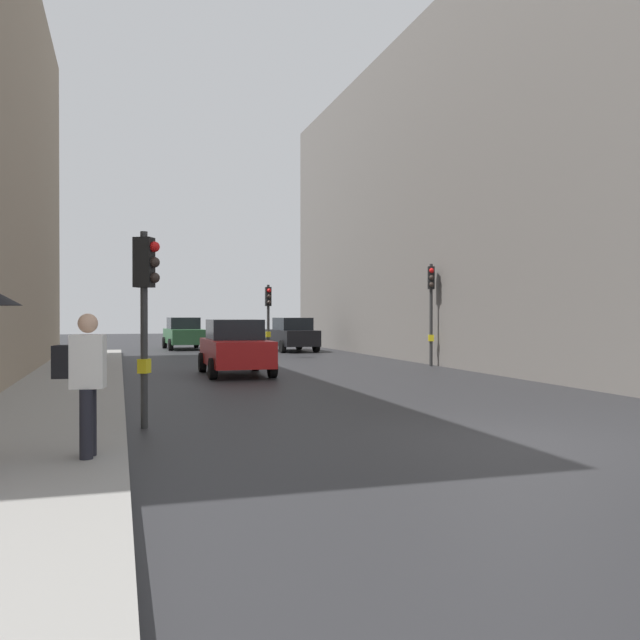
{
  "coord_description": "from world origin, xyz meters",
  "views": [
    {
      "loc": [
        -5.76,
        -8.53,
        1.91
      ],
      "look_at": [
        0.06,
        10.45,
        1.76
      ],
      "focal_mm": 36.9,
      "sensor_mm": 36.0,
      "label": 1
    }
  ],
  "objects_px": {
    "traffic_light_far_median": "(268,308)",
    "car_red_sedan": "(235,347)",
    "car_green_estate": "(184,333)",
    "traffic_light_mid_street": "(431,296)",
    "pedestrian_with_black_backpack": "(84,376)",
    "traffic_light_near_right": "(145,293)",
    "car_dark_suv": "(291,335)"
  },
  "relations": [
    {
      "from": "traffic_light_mid_street",
      "to": "car_red_sedan",
      "type": "height_order",
      "value": "traffic_light_mid_street"
    },
    {
      "from": "traffic_light_far_median",
      "to": "car_red_sedan",
      "type": "height_order",
      "value": "traffic_light_far_median"
    },
    {
      "from": "traffic_light_far_median",
      "to": "car_green_estate",
      "type": "xyz_separation_m",
      "value": [
        -2.85,
        8.83,
        -1.36
      ]
    },
    {
      "from": "traffic_light_mid_street",
      "to": "car_red_sedan",
      "type": "xyz_separation_m",
      "value": [
        -7.54,
        -1.24,
        -1.75
      ]
    },
    {
      "from": "car_red_sedan",
      "to": "pedestrian_with_black_backpack",
      "type": "distance_m",
      "value": 12.95
    },
    {
      "from": "traffic_light_mid_street",
      "to": "traffic_light_far_median",
      "type": "distance_m",
      "value": 7.88
    },
    {
      "from": "traffic_light_mid_street",
      "to": "car_green_estate",
      "type": "relative_size",
      "value": 0.89
    },
    {
      "from": "traffic_light_far_median",
      "to": "car_dark_suv",
      "type": "relative_size",
      "value": 0.75
    },
    {
      "from": "car_red_sedan",
      "to": "car_green_estate",
      "type": "height_order",
      "value": "same"
    },
    {
      "from": "traffic_light_near_right",
      "to": "traffic_light_far_median",
      "type": "xyz_separation_m",
      "value": [
        5.88,
        16.94,
        -0.05
      ]
    },
    {
      "from": "traffic_light_near_right",
      "to": "traffic_light_far_median",
      "type": "relative_size",
      "value": 1.02
    },
    {
      "from": "traffic_light_far_median",
      "to": "traffic_light_near_right",
      "type": "bearing_deg",
      "value": -109.15
    },
    {
      "from": "car_green_estate",
      "to": "pedestrian_with_black_backpack",
      "type": "relative_size",
      "value": 2.42
    },
    {
      "from": "traffic_light_near_right",
      "to": "traffic_light_far_median",
      "type": "bearing_deg",
      "value": 70.85
    },
    {
      "from": "car_dark_suv",
      "to": "pedestrian_with_black_backpack",
      "type": "distance_m",
      "value": 26.38
    },
    {
      "from": "traffic_light_near_right",
      "to": "traffic_light_mid_street",
      "type": "height_order",
      "value": "traffic_light_mid_street"
    },
    {
      "from": "traffic_light_far_median",
      "to": "car_green_estate",
      "type": "distance_m",
      "value": 9.38
    },
    {
      "from": "traffic_light_near_right",
      "to": "traffic_light_mid_street",
      "type": "relative_size",
      "value": 0.87
    },
    {
      "from": "traffic_light_far_median",
      "to": "pedestrian_with_black_backpack",
      "type": "height_order",
      "value": "traffic_light_far_median"
    },
    {
      "from": "traffic_light_near_right",
      "to": "traffic_light_mid_street",
      "type": "bearing_deg",
      "value": 45.05
    },
    {
      "from": "traffic_light_near_right",
      "to": "traffic_light_mid_street",
      "type": "distance_m",
      "value": 15.11
    },
    {
      "from": "traffic_light_far_median",
      "to": "car_red_sedan",
      "type": "xyz_separation_m",
      "value": [
        -2.75,
        -7.49,
        -1.36
      ]
    },
    {
      "from": "traffic_light_near_right",
      "to": "traffic_light_mid_street",
      "type": "xyz_separation_m",
      "value": [
        10.67,
        10.69,
        0.34
      ]
    },
    {
      "from": "traffic_light_mid_street",
      "to": "car_red_sedan",
      "type": "relative_size",
      "value": 0.9
    },
    {
      "from": "traffic_light_near_right",
      "to": "car_dark_suv",
      "type": "xyz_separation_m",
      "value": [
        8.22,
        21.9,
        -1.41
      ]
    },
    {
      "from": "traffic_light_far_median",
      "to": "car_red_sedan",
      "type": "bearing_deg",
      "value": -110.14
    },
    {
      "from": "traffic_light_near_right",
      "to": "car_green_estate",
      "type": "distance_m",
      "value": 25.99
    },
    {
      "from": "traffic_light_mid_street",
      "to": "pedestrian_with_black_backpack",
      "type": "xyz_separation_m",
      "value": [
        -11.51,
        -13.57,
        -1.46
      ]
    },
    {
      "from": "traffic_light_far_median",
      "to": "pedestrian_with_black_backpack",
      "type": "relative_size",
      "value": 1.83
    },
    {
      "from": "traffic_light_mid_street",
      "to": "car_dark_suv",
      "type": "relative_size",
      "value": 0.88
    },
    {
      "from": "car_red_sedan",
      "to": "pedestrian_with_black_backpack",
      "type": "relative_size",
      "value": 2.38
    },
    {
      "from": "car_dark_suv",
      "to": "traffic_light_far_median",
      "type": "bearing_deg",
      "value": -115.24
    }
  ]
}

